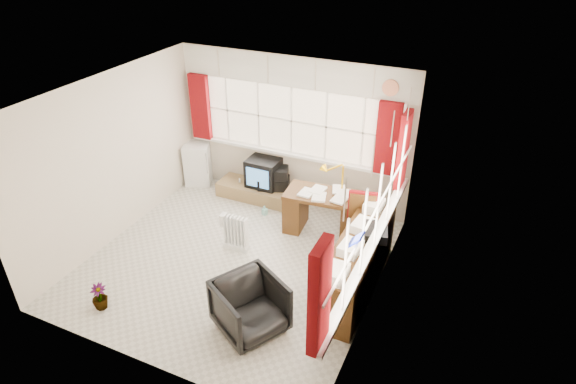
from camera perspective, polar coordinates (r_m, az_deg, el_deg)
name	(u,v)px	position (r m, az deg, el deg)	size (l,w,h in m)	color
ground	(236,261)	(7.08, -6.18, -8.17)	(4.00, 4.00, 0.00)	beige
room_walls	(230,170)	(6.26, -6.93, 2.65)	(4.00, 4.00, 4.00)	beige
window_back	(291,150)	(8.05, 0.33, 5.01)	(3.70, 0.12, 3.60)	#FFE9C9
window_right	(372,241)	(5.92, 9.95, -5.76)	(0.12, 3.70, 3.60)	#FFE9C9
curtains	(322,157)	(6.67, 4.05, 4.16)	(3.83, 3.83, 1.15)	maroon
overhead_cabinets	(330,101)	(6.39, 4.95, 10.68)	(3.98, 3.98, 0.48)	silver
desk	(324,211)	(7.45, 4.28, -2.27)	(1.24, 0.69, 0.73)	#513313
desk_lamp	(343,172)	(7.26, 6.53, 2.40)	(0.19, 0.17, 0.47)	yellow
task_chair	(361,224)	(6.95, 8.60, -3.73)	(0.50, 0.52, 1.00)	black
office_chair	(250,307)	(5.86, -4.50, -13.43)	(0.74, 0.76, 0.69)	black
radiator	(236,236)	(7.20, -6.16, -5.15)	(0.38, 0.16, 0.56)	white
credenza	(357,263)	(6.45, 8.14, -8.34)	(0.50, 2.00, 0.85)	#513313
file_tray	(375,232)	(6.31, 10.33, -4.70)	(0.30, 0.38, 0.13)	black
tv_bench	(257,192)	(8.47, -3.71, 0.04)	(1.40, 0.50, 0.25)	#9C824E
crt_tv	(264,172)	(8.32, -2.83, 2.39)	(0.55, 0.52, 0.50)	black
hifi_stack	(274,178)	(8.25, -1.70, 1.66)	(0.61, 0.50, 0.38)	black
mini_fridge	(198,163)	(9.00, -10.61, 3.36)	(0.59, 0.59, 0.77)	white
spray_bottle_a	(240,187)	(8.58, -5.72, 0.63)	(0.12, 0.12, 0.32)	white
spray_bottle_b	(265,210)	(8.02, -2.79, -2.18)	(0.08, 0.08, 0.17)	#91D9CA
flower_vase	(99,297)	(6.65, -21.44, -11.48)	(0.20, 0.20, 0.36)	black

